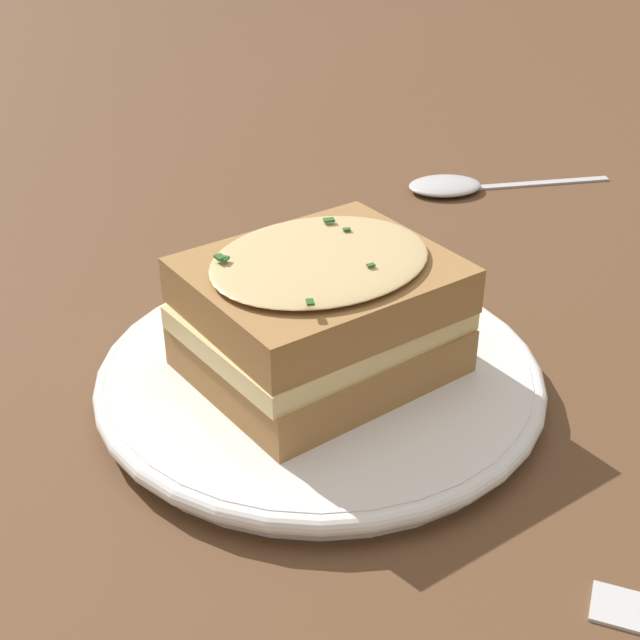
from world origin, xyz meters
TOP-DOWN VIEW (x-y plane):
  - ground_plane at (0.00, 0.00)m, footprint 2.40×2.40m
  - dinner_plate at (0.02, 0.01)m, footprint 0.25×0.25m
  - sandwich at (0.02, 0.01)m, footprint 0.16×0.17m
  - spoon at (0.02, -0.31)m, footprint 0.17×0.12m

SIDE VIEW (x-z plane):
  - ground_plane at x=0.00m, z-range 0.00..0.00m
  - spoon at x=0.02m, z-range 0.00..0.01m
  - dinner_plate at x=0.02m, z-range 0.00..0.02m
  - sandwich at x=0.02m, z-range 0.02..0.09m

